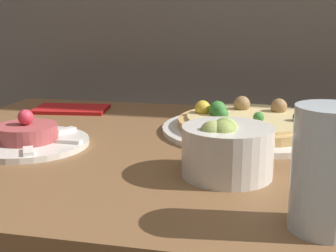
# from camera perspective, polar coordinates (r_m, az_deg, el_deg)

# --- Properties ---
(dining_table) EXTENTS (1.04, 0.72, 0.77)m
(dining_table) POSITION_cam_1_polar(r_m,az_deg,el_deg) (0.85, 3.34, -10.94)
(dining_table) COLOR brown
(dining_table) RESTS_ON ground_plane
(pizza_plate) EXTENTS (0.34, 0.34, 0.06)m
(pizza_plate) POSITION_cam_1_polar(r_m,az_deg,el_deg) (0.92, 10.04, 0.23)
(pizza_plate) COLOR silver
(pizza_plate) RESTS_ON dining_table
(tartare_plate) EXTENTS (0.21, 0.21, 0.06)m
(tartare_plate) POSITION_cam_1_polar(r_m,az_deg,el_deg) (0.85, -16.79, -1.43)
(tartare_plate) COLOR silver
(tartare_plate) RESTS_ON dining_table
(small_bowl) EXTENTS (0.13, 0.13, 0.09)m
(small_bowl) POSITION_cam_1_polar(r_m,az_deg,el_deg) (0.66, 7.15, -2.76)
(small_bowl) COLOR silver
(small_bowl) RESTS_ON dining_table
(drinking_glass) EXTENTS (0.08, 0.08, 0.13)m
(drinking_glass) POSITION_cam_1_polar(r_m,az_deg,el_deg) (0.52, 18.90, -5.04)
(drinking_glass) COLOR silver
(drinking_glass) RESTS_ON dining_table
(napkin) EXTENTS (0.18, 0.12, 0.01)m
(napkin) POSITION_cam_1_polar(r_m,az_deg,el_deg) (1.12, -11.71, 2.04)
(napkin) COLOR red
(napkin) RESTS_ON dining_table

